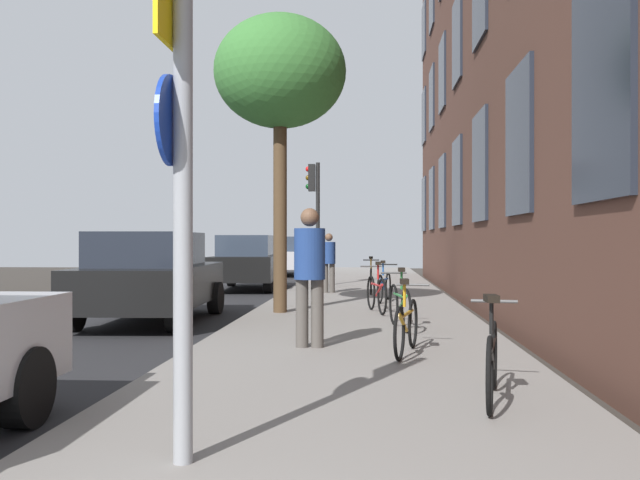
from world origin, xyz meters
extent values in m
plane|color=#332D28|center=(-2.40, 15.00, 0.00)|extent=(41.80, 41.80, 0.00)
cube|color=#232326|center=(-4.50, 15.00, 0.01)|extent=(7.00, 38.00, 0.01)
cube|color=gray|center=(1.10, 15.00, 0.06)|extent=(4.20, 38.00, 0.12)
cube|color=#1E232D|center=(3.42, 5.57, 2.92)|extent=(0.06, 1.64, 2.13)
cube|color=#1E232D|center=(3.42, 9.14, 2.92)|extent=(0.06, 1.64, 2.13)
cube|color=#1E232D|center=(3.42, 12.71, 2.92)|extent=(0.06, 1.64, 2.13)
cube|color=#1E232D|center=(3.42, 16.29, 2.92)|extent=(0.06, 1.64, 2.13)
cube|color=#1E232D|center=(3.42, 19.86, 2.92)|extent=(0.06, 1.64, 2.13)
cube|color=#1E232D|center=(3.42, 23.43, 2.92)|extent=(0.06, 1.64, 2.13)
cube|color=#1E232D|center=(3.42, 27.00, 2.92)|extent=(0.06, 1.64, 2.13)
cube|color=#1E232D|center=(3.42, 16.29, 6.40)|extent=(0.06, 1.64, 2.13)
cube|color=#1E232D|center=(3.42, 19.86, 6.40)|extent=(0.06, 1.64, 2.13)
cube|color=#1E232D|center=(3.42, 23.43, 6.40)|extent=(0.06, 1.64, 2.13)
cube|color=#1E232D|center=(3.42, 27.00, 6.40)|extent=(0.06, 1.64, 2.13)
cube|color=#1E232D|center=(3.42, 27.00, 9.89)|extent=(0.06, 1.64, 2.13)
cylinder|color=gray|center=(0.15, 3.19, 1.87)|extent=(0.12, 0.12, 3.51)
cylinder|color=#14339E|center=(0.07, 3.19, 2.23)|extent=(0.03, 0.56, 0.56)
cylinder|color=black|center=(-0.26, 19.63, 1.96)|extent=(0.12, 0.12, 3.67)
cube|color=black|center=(-0.44, 19.63, 3.34)|extent=(0.20, 0.24, 0.80)
sphere|color=red|center=(-0.55, 19.63, 3.60)|extent=(0.16, 0.16, 0.16)
sphere|color=#523707|center=(-0.55, 19.63, 3.34)|extent=(0.16, 0.16, 0.16)
sphere|color=#083E11|center=(-0.55, 19.63, 3.08)|extent=(0.16, 0.16, 0.16)
cylinder|color=#4C3823|center=(-0.41, 12.10, 2.03)|extent=(0.26, 0.26, 3.81)
ellipsoid|color=#387533|center=(-0.41, 12.10, 4.68)|extent=(2.51, 2.51, 2.13)
torus|color=black|center=(2.44, 5.50, 0.43)|extent=(0.17, 0.62, 0.63)
torus|color=black|center=(2.23, 4.50, 0.43)|extent=(0.17, 0.62, 0.63)
cylinder|color=black|center=(2.34, 5.00, 0.61)|extent=(0.22, 0.86, 0.04)
cylinder|color=black|center=(2.28, 4.75, 0.53)|extent=(0.15, 0.53, 0.29)
cylinder|color=black|center=(2.31, 4.85, 0.85)|extent=(0.04, 0.04, 0.28)
cube|color=black|center=(2.31, 4.85, 1.01)|extent=(0.10, 0.24, 0.06)
cylinder|color=#4C4C4C|center=(2.44, 5.50, 0.93)|extent=(0.42, 0.11, 0.03)
torus|color=black|center=(1.84, 7.90, 0.43)|extent=(0.17, 0.62, 0.62)
torus|color=black|center=(1.63, 6.90, 0.43)|extent=(0.17, 0.62, 0.62)
cylinder|color=#C68C19|center=(1.73, 7.40, 0.60)|extent=(0.22, 0.85, 0.04)
cylinder|color=#C68C19|center=(1.68, 7.15, 0.52)|extent=(0.15, 0.52, 0.28)
cylinder|color=#C68C19|center=(1.70, 7.25, 0.84)|extent=(0.04, 0.04, 0.28)
cube|color=black|center=(1.70, 7.25, 1.00)|extent=(0.10, 0.24, 0.06)
cylinder|color=#4C4C4C|center=(1.84, 7.90, 0.92)|extent=(0.42, 0.12, 0.03)
torus|color=black|center=(1.68, 10.29, 0.45)|extent=(0.14, 0.66, 0.66)
torus|color=black|center=(1.83, 9.31, 0.45)|extent=(0.14, 0.66, 0.66)
cylinder|color=#267233|center=(1.75, 9.80, 0.63)|extent=(0.17, 0.84, 0.04)
cylinder|color=#267233|center=(1.79, 9.56, 0.55)|extent=(0.12, 0.51, 0.28)
cylinder|color=#267233|center=(1.77, 9.65, 0.88)|extent=(0.04, 0.04, 0.28)
cube|color=black|center=(1.77, 9.65, 1.04)|extent=(0.10, 0.24, 0.06)
cylinder|color=#4C4C4C|center=(1.68, 10.29, 0.96)|extent=(0.42, 0.09, 0.03)
torus|color=black|center=(1.31, 12.68, 0.46)|extent=(0.18, 0.67, 0.68)
torus|color=black|center=(1.51, 11.72, 0.46)|extent=(0.18, 0.67, 0.68)
cylinder|color=#B21E1E|center=(1.41, 12.20, 0.64)|extent=(0.21, 0.82, 0.04)
cylinder|color=#B21E1E|center=(1.46, 11.96, 0.56)|extent=(0.15, 0.50, 0.27)
cylinder|color=#B21E1E|center=(1.44, 12.06, 0.90)|extent=(0.04, 0.04, 0.28)
cube|color=black|center=(1.44, 12.06, 1.06)|extent=(0.10, 0.24, 0.06)
cylinder|color=#4C4C4C|center=(1.31, 12.68, 0.98)|extent=(0.42, 0.12, 0.03)
torus|color=black|center=(1.71, 15.11, 0.43)|extent=(0.16, 0.62, 0.63)
torus|color=black|center=(1.51, 14.09, 0.43)|extent=(0.16, 0.62, 0.63)
cylinder|color=#194C99|center=(1.61, 14.60, 0.61)|extent=(0.21, 0.88, 0.04)
cylinder|color=#194C99|center=(1.56, 14.34, 0.53)|extent=(0.14, 0.53, 0.29)
cylinder|color=#194C99|center=(1.58, 14.45, 0.85)|extent=(0.04, 0.04, 0.28)
cube|color=black|center=(1.58, 14.45, 1.01)|extent=(0.10, 0.24, 0.06)
cylinder|color=#4C4C4C|center=(1.71, 15.11, 0.93)|extent=(0.42, 0.11, 0.03)
torus|color=black|center=(1.32, 17.49, 0.45)|extent=(0.04, 0.66, 0.66)
torus|color=black|center=(1.31, 16.51, 0.45)|extent=(0.04, 0.66, 0.66)
cylinder|color=#C68C19|center=(1.31, 17.00, 0.63)|extent=(0.05, 0.83, 0.04)
cylinder|color=#C68C19|center=(1.31, 16.76, 0.55)|extent=(0.05, 0.50, 0.27)
cylinder|color=#C68C19|center=(1.31, 16.85, 0.88)|extent=(0.04, 0.04, 0.28)
cube|color=black|center=(1.31, 16.85, 1.04)|extent=(0.10, 0.24, 0.06)
cylinder|color=#4C4C4C|center=(1.32, 17.49, 0.96)|extent=(0.42, 0.03, 0.03)
cylinder|color=#4C4742|center=(0.43, 7.85, 0.55)|extent=(0.16, 0.16, 0.87)
cylinder|color=#4C4742|center=(0.62, 7.85, 0.55)|extent=(0.16, 0.16, 0.87)
cylinder|color=navy|center=(0.53, 7.85, 1.31)|extent=(0.48, 0.48, 0.65)
sphere|color=brown|center=(0.53, 7.85, 1.78)|extent=(0.24, 0.24, 0.24)
cylinder|color=#4C4742|center=(0.13, 17.10, 0.50)|extent=(0.14, 0.14, 0.75)
cylinder|color=#4C4742|center=(0.30, 17.10, 0.50)|extent=(0.14, 0.14, 0.75)
cylinder|color=navy|center=(0.22, 17.10, 1.16)|extent=(0.46, 0.46, 0.57)
sphere|color=brown|center=(0.22, 17.10, 1.56)|extent=(0.20, 0.20, 0.20)
cylinder|color=black|center=(-1.41, 4.28, 0.33)|extent=(0.22, 0.64, 0.64)
cube|color=black|center=(-2.65, 11.33, 0.68)|extent=(2.07, 4.52, 0.70)
cube|color=#1E232D|center=(-2.65, 11.11, 1.33)|extent=(1.68, 2.56, 0.60)
cylinder|color=black|center=(-3.49, 12.75, 0.33)|extent=(0.22, 0.64, 0.64)
cylinder|color=black|center=(-1.80, 12.75, 0.33)|extent=(0.22, 0.64, 0.64)
cylinder|color=black|center=(-3.49, 9.91, 0.33)|extent=(0.22, 0.64, 0.64)
cylinder|color=black|center=(-1.80, 9.91, 0.33)|extent=(0.22, 0.64, 0.64)
cube|color=black|center=(-2.35, 19.67, 0.68)|extent=(1.96, 4.50, 0.70)
cube|color=#2D3847|center=(-2.35, 19.44, 1.33)|extent=(1.59, 2.54, 0.60)
cylinder|color=black|center=(-3.16, 21.09, 0.33)|extent=(0.22, 0.64, 0.64)
cylinder|color=black|center=(-1.54, 21.09, 0.33)|extent=(0.22, 0.64, 0.64)
cylinder|color=black|center=(-3.16, 18.25, 0.33)|extent=(0.22, 0.64, 0.64)
cylinder|color=black|center=(-1.54, 18.25, 0.33)|extent=(0.22, 0.64, 0.64)
cube|color=#B7B7BC|center=(-2.34, 28.00, 0.68)|extent=(1.96, 4.36, 0.70)
cube|color=#2D3847|center=(-2.34, 27.78, 1.33)|extent=(1.60, 2.46, 0.60)
cylinder|color=black|center=(-3.17, 29.38, 0.33)|extent=(0.22, 0.64, 0.64)
cylinder|color=black|center=(-1.52, 29.38, 0.33)|extent=(0.22, 0.64, 0.64)
cylinder|color=black|center=(-3.17, 26.62, 0.33)|extent=(0.22, 0.64, 0.64)
cylinder|color=black|center=(-1.52, 26.62, 0.33)|extent=(0.22, 0.64, 0.64)
camera|label=1|loc=(1.31, -1.02, 1.49)|focal=39.17mm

